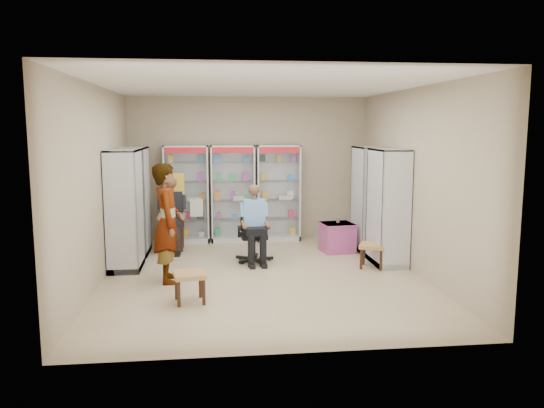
{
  "coord_description": "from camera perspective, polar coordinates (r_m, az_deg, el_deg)",
  "views": [
    {
      "loc": [
        -0.79,
        -8.24,
        2.36
      ],
      "look_at": [
        0.24,
        0.7,
        1.06
      ],
      "focal_mm": 35.0,
      "sensor_mm": 36.0,
      "label": 1
    }
  ],
  "objects": [
    {
      "name": "room_shell",
      "position": [
        8.28,
        -1.1,
        5.52
      ],
      "size": [
        5.02,
        6.02,
        3.01
      ],
      "color": "tan",
      "rests_on": "ground"
    },
    {
      "name": "cabinet_back_right",
      "position": [
        11.14,
        0.65,
        1.21
      ],
      "size": [
        0.9,
        0.5,
        2.0
      ],
      "primitive_type": "cube",
      "color": "#AEB1B6",
      "rests_on": "floor"
    },
    {
      "name": "seated_customer",
      "position": [
        10.35,
        -10.69,
        -1.32
      ],
      "size": [
        0.44,
        0.6,
        1.34
      ],
      "primitive_type": null,
      "color": "black",
      "rests_on": "floor"
    },
    {
      "name": "wooden_chair",
      "position": [
        10.44,
        -10.64,
        -2.35
      ],
      "size": [
        0.42,
        0.42,
        0.94
      ],
      "primitive_type": "cube",
      "color": "#2F1F12",
      "rests_on": "floor"
    },
    {
      "name": "cabinet_back_mid",
      "position": [
        11.06,
        -4.24,
        1.13
      ],
      "size": [
        0.9,
        0.5,
        2.0
      ],
      "primitive_type": "cube",
      "color": "#B7B8BF",
      "rests_on": "floor"
    },
    {
      "name": "office_chair",
      "position": [
        9.4,
        -1.99,
        -3.14
      ],
      "size": [
        0.6,
        0.6,
        1.02
      ],
      "primitive_type": "cube",
      "rotation": [
        0.0,
        0.0,
        0.08
      ],
      "color": "black",
      "rests_on": "floor"
    },
    {
      "name": "seated_shopkeeper",
      "position": [
        9.32,
        -1.96,
        -2.36
      ],
      "size": [
        0.47,
        0.62,
        1.3
      ],
      "primitive_type": null,
      "rotation": [
        0.0,
        0.0,
        0.08
      ],
      "color": "#71A4DF",
      "rests_on": "floor"
    },
    {
      "name": "woven_stool_b",
      "position": [
        7.37,
        -8.83,
        -8.85
      ],
      "size": [
        0.47,
        0.47,
        0.42
      ],
      "primitive_type": "cube",
      "rotation": [
        0.0,
        0.0,
        0.16
      ],
      "color": "olive",
      "rests_on": "floor"
    },
    {
      "name": "cabinet_left_near",
      "position": [
        9.15,
        -15.54,
        -0.62
      ],
      "size": [
        0.9,
        0.5,
        2.0
      ],
      "primitive_type": "cube",
      "rotation": [
        0.0,
        0.0,
        -1.57
      ],
      "color": "silver",
      "rests_on": "floor"
    },
    {
      "name": "cabinet_back_left",
      "position": [
        11.06,
        -9.16,
        1.05
      ],
      "size": [
        0.9,
        0.5,
        2.0
      ],
      "primitive_type": "cube",
      "color": "silver",
      "rests_on": "floor"
    },
    {
      "name": "pink_trunk",
      "position": [
        10.23,
        7.02,
        -3.59
      ],
      "size": [
        0.64,
        0.62,
        0.55
      ],
      "primitive_type": "cube",
      "rotation": [
        0.0,
        0.0,
        0.12
      ],
      "color": "#BF4CA2",
      "rests_on": "floor"
    },
    {
      "name": "standing_man",
      "position": [
        8.24,
        -11.16,
        -2.03
      ],
      "size": [
        0.49,
        0.7,
        1.83
      ],
      "primitive_type": "imported",
      "rotation": [
        0.0,
        0.0,
        1.65
      ],
      "color": "#9C9C9F",
      "rests_on": "floor"
    },
    {
      "name": "floor",
      "position": [
        8.6,
        -1.06,
        -7.69
      ],
      "size": [
        6.0,
        6.0,
        0.0
      ],
      "primitive_type": "plane",
      "color": "tan",
      "rests_on": "ground"
    },
    {
      "name": "cabinet_right_far",
      "position": [
        10.38,
        10.41,
        0.56
      ],
      "size": [
        0.9,
        0.5,
        2.0
      ],
      "primitive_type": "cube",
      "rotation": [
        0.0,
        0.0,
        1.57
      ],
      "color": "#B8BAC0",
      "rests_on": "floor"
    },
    {
      "name": "woven_stool_a",
      "position": [
        9.18,
        10.72,
        -5.51
      ],
      "size": [
        0.54,
        0.54,
        0.41
      ],
      "primitive_type": "cube",
      "rotation": [
        0.0,
        0.0,
        -0.41
      ],
      "color": "#A78646",
      "rests_on": "floor"
    },
    {
      "name": "tea_glass",
      "position": [
        10.23,
        7.11,
        -1.72
      ],
      "size": [
        0.07,
        0.07,
        0.1
      ],
      "primitive_type": "cylinder",
      "color": "#592807",
      "rests_on": "pink_trunk"
    },
    {
      "name": "cabinet_left_far",
      "position": [
        10.23,
        -14.6,
        0.32
      ],
      "size": [
        0.9,
        0.5,
        2.0
      ],
      "primitive_type": "cube",
      "rotation": [
        0.0,
        0.0,
        -1.57
      ],
      "color": "silver",
      "rests_on": "floor"
    },
    {
      "name": "cabinet_right_near",
      "position": [
        9.34,
        12.36,
        -0.34
      ],
      "size": [
        0.9,
        0.5,
        2.0
      ],
      "primitive_type": "cube",
      "rotation": [
        0.0,
        0.0,
        1.57
      ],
      "color": "#A8A9AF",
      "rests_on": "floor"
    }
  ]
}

